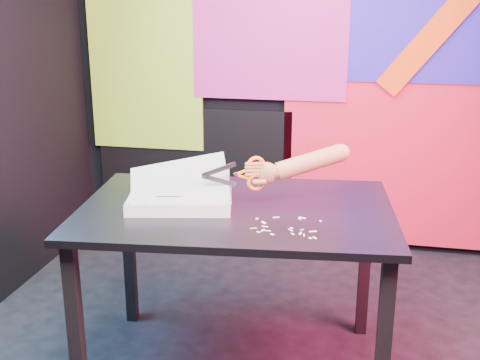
# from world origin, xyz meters

# --- Properties ---
(room) EXTENTS (3.01, 3.01, 2.71)m
(room) POSITION_xyz_m (0.00, 0.00, 1.35)
(room) COLOR #232227
(room) RESTS_ON ground
(backdrop) EXTENTS (2.88, 0.05, 2.08)m
(backdrop) POSITION_xyz_m (0.06, 1.46, 0.96)
(backdrop) COLOR red
(backdrop) RESTS_ON ground
(work_table) EXTENTS (1.33, 0.96, 0.75)m
(work_table) POSITION_xyz_m (-0.15, 0.02, 0.67)
(work_table) COLOR black
(work_table) RESTS_ON ground
(printout_stack) EXTENTS (0.47, 0.38, 0.22)m
(printout_stack) POSITION_xyz_m (-0.37, -0.01, 0.78)
(printout_stack) COLOR silver
(printout_stack) RESTS_ON work_table
(scissors) EXTENTS (0.24, 0.10, 0.15)m
(scissors) POSITION_xyz_m (-0.09, 0.05, 0.88)
(scissors) COLOR silver
(scissors) RESTS_ON printout_stack
(hand_forearm) EXTENTS (0.40, 0.18, 0.16)m
(hand_forearm) POSITION_xyz_m (0.10, 0.12, 0.92)
(hand_forearm) COLOR brown
(hand_forearm) RESTS_ON work_table
(paper_clippings) EXTENTS (0.25, 0.21, 0.00)m
(paper_clippings) POSITION_xyz_m (0.08, -0.17, 0.75)
(paper_clippings) COLOR silver
(paper_clippings) RESTS_ON work_table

